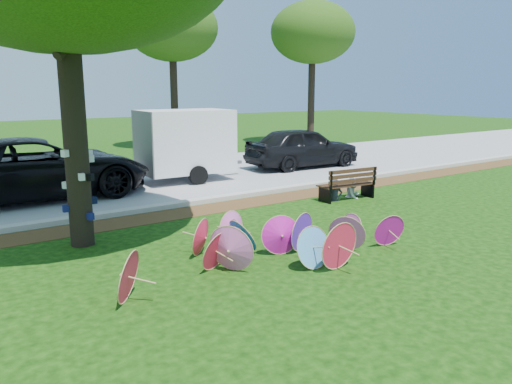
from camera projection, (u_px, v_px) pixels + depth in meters
ground at (300, 268)px, 8.37m from camera, size 90.00×90.00×0.00m
mulch_strip at (179, 214)px, 11.97m from camera, size 90.00×1.00×0.01m
curb at (167, 206)px, 12.52m from camera, size 90.00×0.30×0.12m
street at (111, 183)px, 15.86m from camera, size 90.00×8.00×0.01m
parasol_pile at (272, 241)px, 8.64m from camera, size 5.72×2.32×0.83m
black_van at (37, 168)px, 13.46m from camera, size 5.99×2.77×1.66m
dark_pickup at (303, 147)px, 18.89m from camera, size 4.58×2.08×1.52m
cargo_trailer at (186, 141)px, 16.07m from camera, size 2.92×1.95×2.58m
park_bench at (346, 184)px, 13.47m from camera, size 1.70×0.79×0.86m
person_left at (335, 179)px, 13.29m from camera, size 0.50×0.42×1.16m
person_right at (354, 177)px, 13.68m from camera, size 0.64×0.56×1.13m
bg_trees at (124, 20)px, 20.84m from camera, size 27.14×6.82×7.40m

